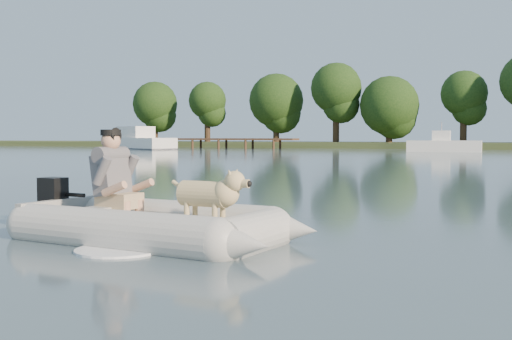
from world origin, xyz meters
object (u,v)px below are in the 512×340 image
at_px(dog, 205,199).
at_px(cabin_cruiser, 141,138).
at_px(motorboat, 444,138).
at_px(man, 113,172).
at_px(dock, 214,143).
at_px(dinghy, 156,190).

height_order(dog, cabin_cruiser, cabin_cruiser).
height_order(dog, motorboat, motorboat).
height_order(man, motorboat, motorboat).
xyz_separation_m(dock, dog, (26.91, -52.18, 0.02)).
relative_size(dog, motorboat, 0.16).
relative_size(man, motorboat, 0.19).
bearing_deg(dock, motorboat, -13.35).
relative_size(cabin_cruiser, motorboat, 1.42).
bearing_deg(cabin_cruiser, dock, 83.16).
xyz_separation_m(man, cabin_cruiser, (-29.68, 45.07, 0.29)).
distance_m(man, motorboat, 46.45).
bearing_deg(dog, dock, 122.98).
bearing_deg(dinghy, dog, 4.57).
relative_size(dinghy, man, 4.22).
bearing_deg(motorboat, man, -90.05).
bearing_deg(cabin_cruiser, man, -32.60).
bearing_deg(cabin_cruiser, motorboat, 26.80).
height_order(dock, dog, dock).
relative_size(dinghy, cabin_cruiser, 0.56).
relative_size(dock, cabin_cruiser, 2.15).
relative_size(dinghy, dog, 4.87).
xyz_separation_m(dock, cabin_cruiser, (-4.17, -6.97, 0.58)).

